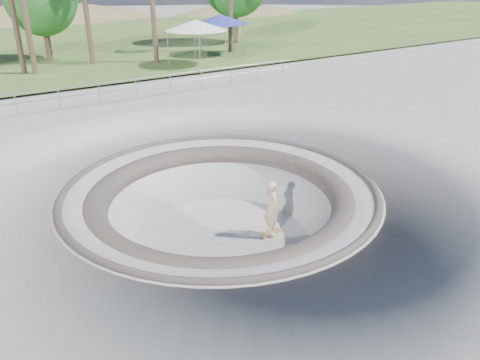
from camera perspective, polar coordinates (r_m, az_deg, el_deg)
The scene contains 9 objects.
ground at distance 15.21m, azimuth -2.41°, elevation -1.01°, with size 180.00×180.00×0.00m, color #AEADA8.
skate_bowl at distance 16.07m, azimuth -2.30°, elevation -6.91°, with size 14.00×14.00×4.10m.
grass_strip at distance 46.78m, azimuth -25.27°, elevation 14.40°, with size 180.00×36.00×0.12m.
distant_hills at distance 71.13m, azimuth -24.50°, elevation 11.25°, with size 103.20×45.00×28.60m.
safety_railing at distance 25.50m, azimuth -16.76°, elevation 10.14°, with size 25.00×0.06×1.03m.
skateboard at distance 16.31m, azimuth 3.81°, elevation -6.45°, with size 0.85×0.24×0.09m.
skater at distance 15.83m, azimuth 3.91°, elevation -3.35°, with size 0.71×0.47×1.96m, color tan.
canopy_white at distance 34.03m, azimuth -5.37°, elevation 18.26°, with size 5.63×5.63×3.06m.
canopy_blue at distance 38.29m, azimuth -2.35°, elevation 18.97°, with size 5.60×5.60×3.03m.
Camera 1 is at (-7.02, -11.82, 6.51)m, focal length 35.00 mm.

